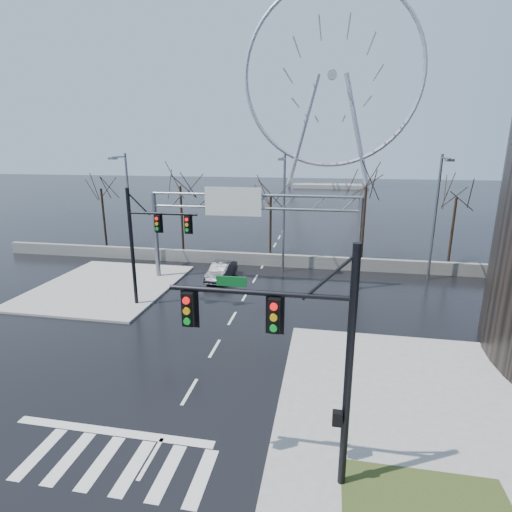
% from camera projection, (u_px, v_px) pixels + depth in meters
% --- Properties ---
extents(ground, '(260.00, 260.00, 0.00)m').
position_uv_depth(ground, '(190.00, 392.00, 17.71)').
color(ground, black).
rests_on(ground, ground).
extents(sidewalk_right_ext, '(12.00, 10.00, 0.15)m').
position_uv_depth(sidewalk_right_ext, '(418.00, 388.00, 17.85)').
color(sidewalk_right_ext, gray).
rests_on(sidewalk_right_ext, ground).
extents(sidewalk_far, '(10.00, 12.00, 0.15)m').
position_uv_depth(sidewalk_far, '(107.00, 286.00, 30.99)').
color(sidewalk_far, gray).
rests_on(sidewalk_far, ground).
extents(barrier_wall, '(52.00, 0.50, 1.10)m').
position_uv_depth(barrier_wall, '(263.00, 259.00, 36.54)').
color(barrier_wall, slate).
rests_on(barrier_wall, ground).
extents(signal_mast_near, '(5.52, 0.41, 8.00)m').
position_uv_depth(signal_mast_near, '(303.00, 345.00, 11.70)').
color(signal_mast_near, black).
rests_on(signal_mast_near, ground).
extents(signal_mast_far, '(4.72, 0.41, 8.00)m').
position_uv_depth(signal_mast_far, '(147.00, 237.00, 25.96)').
color(signal_mast_far, black).
rests_on(signal_mast_far, ground).
extents(sign_gantry, '(16.36, 0.40, 7.60)m').
position_uv_depth(sign_gantry, '(248.00, 219.00, 30.61)').
color(sign_gantry, slate).
rests_on(sign_gantry, ground).
extents(streetlight_left, '(0.50, 2.55, 10.00)m').
position_uv_depth(streetlight_left, '(127.00, 201.00, 35.48)').
color(streetlight_left, slate).
rests_on(streetlight_left, ground).
extents(streetlight_mid, '(0.50, 2.55, 10.00)m').
position_uv_depth(streetlight_mid, '(284.00, 205.00, 33.05)').
color(streetlight_mid, slate).
rests_on(streetlight_mid, ground).
extents(streetlight_right, '(0.50, 2.55, 10.00)m').
position_uv_depth(streetlight_right, '(437.00, 209.00, 30.97)').
color(streetlight_right, slate).
rests_on(streetlight_right, ground).
extents(tree_far_left, '(3.50, 3.50, 7.00)m').
position_uv_depth(tree_far_left, '(102.00, 195.00, 42.14)').
color(tree_far_left, black).
rests_on(tree_far_left, ground).
extents(tree_left, '(3.75, 3.75, 7.50)m').
position_uv_depth(tree_left, '(181.00, 194.00, 40.00)').
color(tree_left, black).
rests_on(tree_left, ground).
extents(tree_center, '(3.25, 3.25, 6.50)m').
position_uv_depth(tree_center, '(271.00, 203.00, 39.60)').
color(tree_center, black).
rests_on(tree_center, ground).
extents(tree_right, '(3.90, 3.90, 7.80)m').
position_uv_depth(tree_right, '(366.00, 195.00, 36.81)').
color(tree_right, black).
rests_on(tree_right, ground).
extents(tree_far_right, '(3.40, 3.40, 6.80)m').
position_uv_depth(tree_far_right, '(455.00, 205.00, 36.11)').
color(tree_far_right, black).
rests_on(tree_far_right, ground).
extents(ferris_wheel, '(45.00, 6.00, 50.91)m').
position_uv_depth(ferris_wheel, '(332.00, 83.00, 100.12)').
color(ferris_wheel, gray).
rests_on(ferris_wheel, ground).
extents(car, '(1.79, 4.40, 1.42)m').
position_uv_depth(car, '(221.00, 271.00, 32.59)').
color(car, black).
rests_on(car, ground).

